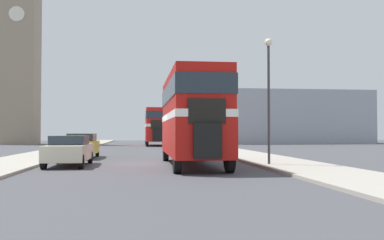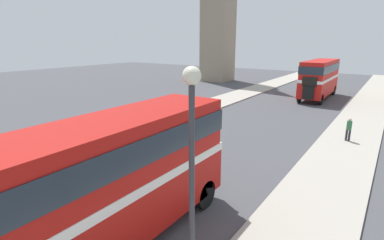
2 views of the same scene
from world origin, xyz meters
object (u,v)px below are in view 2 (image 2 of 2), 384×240
pedestrian_walking (349,128)px  street_lamp (192,168)px  double_decker_bus (113,175)px  bus_distant (320,76)px  car_parked_near (34,176)px  car_parked_mid (132,138)px

pedestrian_walking → street_lamp: bearing=-93.7°
double_decker_bus → bus_distant: bearing=91.1°
double_decker_bus → car_parked_near: bearing=174.9°
car_parked_near → street_lamp: bearing=-8.7°
street_lamp → bus_distant: bearing=97.3°
bus_distant → car_parked_mid: 24.73m
pedestrian_walking → street_lamp: street_lamp is taller
car_parked_mid → pedestrian_walking: pedestrian_walking is taller
double_decker_bus → car_parked_mid: double_decker_bus is taller
bus_distant → car_parked_near: bus_distant is taller
bus_distant → car_parked_near: size_ratio=2.18×
double_decker_bus → car_parked_near: size_ratio=2.20×
bus_distant → double_decker_bus: bearing=-88.9°
car_parked_mid → street_lamp: street_lamp is taller
bus_distant → street_lamp: bearing=-82.7°
car_parked_near → pedestrian_walking: 18.20m
pedestrian_walking → car_parked_near: bearing=-124.6°
bus_distant → pedestrian_walking: bus_distant is taller
bus_distant → pedestrian_walking: 16.10m
double_decker_bus → car_parked_mid: size_ratio=2.10×
car_parked_near → car_parked_mid: 6.11m
car_parked_mid → bus_distant: bearing=77.3°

